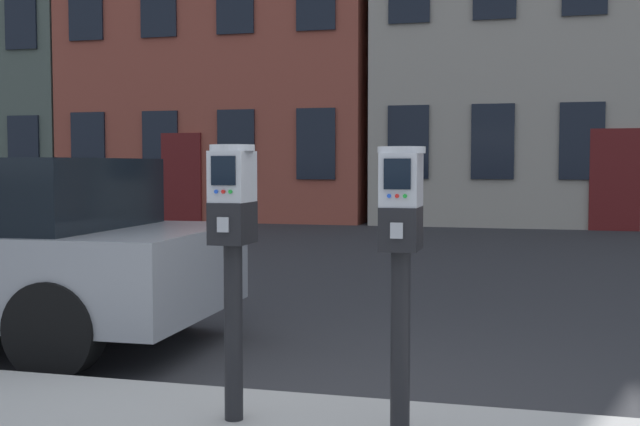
# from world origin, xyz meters

# --- Properties ---
(parking_meter_near_kerb) EXTENTS (0.22, 0.25, 1.33)m
(parking_meter_near_kerb) POSITION_xyz_m (-0.25, -0.32, 1.06)
(parking_meter_near_kerb) COLOR black
(parking_meter_near_kerb) RESTS_ON sidewalk_slab
(parking_meter_twin_adjacent) EXTENTS (0.22, 0.25, 1.32)m
(parking_meter_twin_adjacent) POSITION_xyz_m (0.56, -0.32, 1.05)
(parking_meter_twin_adjacent) COLOR black
(parking_meter_twin_adjacent) RESTS_ON sidewalk_slab
(townhouse_cream_stone) EXTENTS (6.30, 6.45, 9.68)m
(townhouse_cream_stone) POSITION_xyz_m (-13.43, 16.68, 4.84)
(townhouse_cream_stone) COLOR #4C564C
(townhouse_cream_stone) RESTS_ON ground_plane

